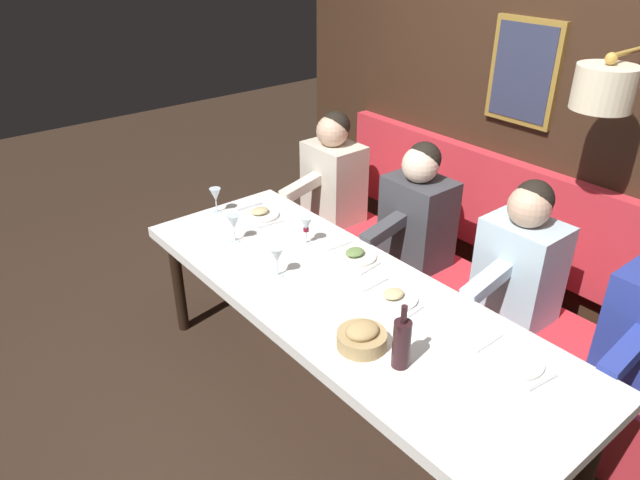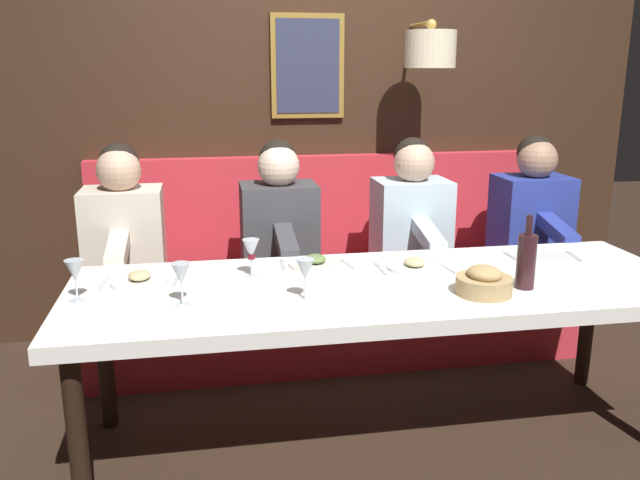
% 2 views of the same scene
% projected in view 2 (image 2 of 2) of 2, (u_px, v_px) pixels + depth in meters
% --- Properties ---
extents(ground_plane, '(12.00, 12.00, 0.00)m').
position_uv_depth(ground_plane, '(379.00, 440.00, 2.92)').
color(ground_plane, '#332319').
extents(dining_table, '(0.90, 2.58, 0.74)m').
position_uv_depth(dining_table, '(383.00, 296.00, 2.74)').
color(dining_table, white).
rests_on(dining_table, ground_plane).
extents(banquette_bench, '(0.52, 2.78, 0.45)m').
position_uv_depth(banquette_bench, '(339.00, 320.00, 3.71)').
color(banquette_bench, red).
rests_on(banquette_bench, ground_plane).
extents(back_wall_panel, '(0.59, 3.98, 2.90)m').
position_uv_depth(back_wall_panel, '(322.00, 108.00, 3.96)').
color(back_wall_panel, '#382316').
rests_on(back_wall_panel, ground_plane).
extents(diner_nearest, '(0.60, 0.40, 0.79)m').
position_uv_depth(diner_nearest, '(532.00, 210.00, 3.74)').
color(diner_nearest, '#283893').
rests_on(diner_nearest, banquette_bench).
extents(diner_near, '(0.60, 0.40, 0.79)m').
position_uv_depth(diner_near, '(412.00, 215.00, 3.62)').
color(diner_near, silver).
rests_on(diner_near, banquette_bench).
extents(diner_middle, '(0.60, 0.40, 0.79)m').
position_uv_depth(diner_middle, '(279.00, 221.00, 3.49)').
color(diner_middle, '#3D3D42').
rests_on(diner_middle, banquette_bench).
extents(diner_far, '(0.60, 0.40, 0.79)m').
position_uv_depth(diner_far, '(123.00, 227.00, 3.36)').
color(diner_far, beige).
rests_on(diner_far, banquette_bench).
extents(place_setting_0, '(0.24, 0.32, 0.01)m').
position_uv_depth(place_setting_0, '(544.00, 256.00, 3.07)').
color(place_setting_0, silver).
rests_on(place_setting_0, dining_table).
extents(place_setting_1, '(0.24, 0.32, 0.05)m').
position_uv_depth(place_setting_1, '(414.00, 266.00, 2.90)').
color(place_setting_1, white).
rests_on(place_setting_1, dining_table).
extents(place_setting_2, '(0.24, 0.32, 0.05)m').
position_uv_depth(place_setting_2, '(140.00, 280.00, 2.71)').
color(place_setting_2, silver).
rests_on(place_setting_2, dining_table).
extents(place_setting_3, '(0.24, 0.32, 0.05)m').
position_uv_depth(place_setting_3, '(316.00, 263.00, 2.95)').
color(place_setting_3, silver).
rests_on(place_setting_3, dining_table).
extents(wine_glass_0, '(0.07, 0.07, 0.16)m').
position_uv_depth(wine_glass_0, '(305.00, 271.00, 2.49)').
color(wine_glass_0, silver).
rests_on(wine_glass_0, dining_table).
extents(wine_glass_1, '(0.07, 0.07, 0.16)m').
position_uv_depth(wine_glass_1, '(181.00, 275.00, 2.44)').
color(wine_glass_1, silver).
rests_on(wine_glass_1, dining_table).
extents(wine_glass_2, '(0.07, 0.07, 0.16)m').
position_uv_depth(wine_glass_2, '(251.00, 250.00, 2.77)').
color(wine_glass_2, silver).
rests_on(wine_glass_2, dining_table).
extents(wine_glass_3, '(0.07, 0.07, 0.16)m').
position_uv_depth(wine_glass_3, '(75.00, 272.00, 2.48)').
color(wine_glass_3, silver).
rests_on(wine_glass_3, dining_table).
extents(wine_bottle, '(0.08, 0.08, 0.30)m').
position_uv_depth(wine_bottle, '(526.00, 260.00, 2.63)').
color(wine_bottle, '#33191E').
rests_on(wine_bottle, dining_table).
extents(bread_bowl, '(0.22, 0.22, 0.12)m').
position_uv_depth(bread_bowl, '(484.00, 282.00, 2.57)').
color(bread_bowl, tan).
rests_on(bread_bowl, dining_table).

